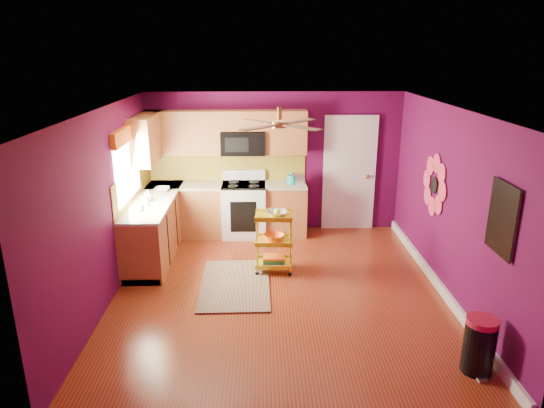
{
  "coord_description": "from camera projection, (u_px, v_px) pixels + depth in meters",
  "views": [
    {
      "loc": [
        -0.23,
        -6.0,
        3.21
      ],
      "look_at": [
        -0.09,
        0.4,
        1.15
      ],
      "focal_mm": 32.0,
      "sensor_mm": 36.0,
      "label": 1
    }
  ],
  "objects": [
    {
      "name": "ground",
      "position": [
        279.0,
        291.0,
        6.7
      ],
      "size": [
        5.0,
        5.0,
        0.0
      ],
      "primitive_type": "plane",
      "color": "maroon",
      "rests_on": "ground"
    },
    {
      "name": "teal_kettle",
      "position": [
        292.0,
        179.0,
        8.47
      ],
      "size": [
        0.18,
        0.18,
        0.21
      ],
      "color": "teal",
      "rests_on": "lower_cabinets"
    },
    {
      "name": "trash_can",
      "position": [
        479.0,
        345.0,
        4.97
      ],
      "size": [
        0.39,
        0.39,
        0.61
      ],
      "color": "black",
      "rests_on": "ground"
    },
    {
      "name": "ceiling_fan",
      "position": [
        279.0,
        124.0,
        6.19
      ],
      "size": [
        1.01,
        1.01,
        0.26
      ],
      "color": "#BF8C3F",
      "rests_on": "ground"
    },
    {
      "name": "room_envelope",
      "position": [
        282.0,
        177.0,
        6.2
      ],
      "size": [
        4.54,
        5.04,
        2.52
      ],
      "color": "#4F093B",
      "rests_on": "ground"
    },
    {
      "name": "shag_rug",
      "position": [
        235.0,
        284.0,
        6.88
      ],
      "size": [
        0.99,
        1.58,
        0.02
      ],
      "primitive_type": "cube",
      "rotation": [
        0.0,
        0.0,
        0.02
      ],
      "color": "black",
      "rests_on": "ground"
    },
    {
      "name": "counter_cup",
      "position": [
        140.0,
        208.0,
        7.07
      ],
      "size": [
        0.13,
        0.13,
        0.1
      ],
      "primitive_type": "imported",
      "color": "white",
      "rests_on": "lower_cabinets"
    },
    {
      "name": "counter_dish",
      "position": [
        162.0,
        189.0,
        8.05
      ],
      "size": [
        0.25,
        0.25,
        0.06
      ],
      "primitive_type": "imported",
      "color": "white",
      "rests_on": "lower_cabinets"
    },
    {
      "name": "soap_bottle_b",
      "position": [
        148.0,
        196.0,
        7.52
      ],
      "size": [
        0.13,
        0.13,
        0.17
      ],
      "primitive_type": "imported",
      "color": "white",
      "rests_on": "lower_cabinets"
    },
    {
      "name": "panel_door",
      "position": [
        349.0,
        175.0,
        8.76
      ],
      "size": [
        0.95,
        0.11,
        2.15
      ],
      "color": "white",
      "rests_on": "ground"
    },
    {
      "name": "lower_cabinets",
      "position": [
        197.0,
        219.0,
        8.27
      ],
      "size": [
        2.81,
        2.31,
        0.94
      ],
      "color": "brown",
      "rests_on": "ground"
    },
    {
      "name": "soap_bottle_a",
      "position": [
        145.0,
        199.0,
        7.3
      ],
      "size": [
        0.09,
        0.09,
        0.19
      ],
      "primitive_type": "imported",
      "color": "#EA3F72",
      "rests_on": "lower_cabinets"
    },
    {
      "name": "upper_cabinetry",
      "position": [
        202.0,
        136.0,
        8.19
      ],
      "size": [
        2.8,
        2.3,
        1.26
      ],
      "color": "brown",
      "rests_on": "ground"
    },
    {
      "name": "left_window",
      "position": [
        127.0,
        153.0,
        7.12
      ],
      "size": [
        0.08,
        1.35,
        1.08
      ],
      "color": "white",
      "rests_on": "ground"
    },
    {
      "name": "toaster",
      "position": [
        298.0,
        179.0,
        8.47
      ],
      "size": [
        0.22,
        0.15,
        0.18
      ],
      "primitive_type": "cube",
      "color": "beige",
      "rests_on": "lower_cabinets"
    },
    {
      "name": "right_wall_art",
      "position": [
        461.0,
        198.0,
        5.98
      ],
      "size": [
        0.04,
        2.74,
        1.04
      ],
      "color": "black",
      "rests_on": "ground"
    },
    {
      "name": "electric_range",
      "position": [
        244.0,
        209.0,
        8.61
      ],
      "size": [
        0.76,
        0.66,
        1.13
      ],
      "color": "white",
      "rests_on": "ground"
    },
    {
      "name": "rolling_cart",
      "position": [
        274.0,
        239.0,
        7.17
      ],
      "size": [
        0.56,
        0.42,
        0.99
      ],
      "color": "yellow",
      "rests_on": "ground"
    }
  ]
}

